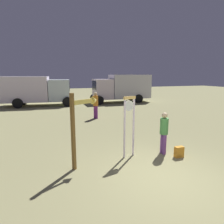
{
  "coord_description": "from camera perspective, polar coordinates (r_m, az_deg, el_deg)",
  "views": [
    {
      "loc": [
        -3.16,
        -4.37,
        2.94
      ],
      "look_at": [
        -0.14,
        4.32,
        1.2
      ],
      "focal_mm": 31.28,
      "sensor_mm": 36.0,
      "label": 1
    }
  ],
  "objects": [
    {
      "name": "person_near_clock",
      "position": [
        7.58,
        14.93,
        -5.38
      ],
      "size": [
        0.3,
        0.3,
        1.59
      ],
      "color": "#71408F",
      "rests_on": "ground_plane"
    },
    {
      "name": "backpack",
      "position": [
        7.63,
        18.96,
        -10.99
      ],
      "size": [
        0.33,
        0.21,
        0.4
      ],
      "color": "orange",
      "rests_on": "ground_plane"
    },
    {
      "name": "person_distant",
      "position": [
        13.37,
        -4.82,
        2.39
      ],
      "size": [
        0.35,
        0.35,
        1.81
      ],
      "color": "#803089",
      "rests_on": "ground_plane"
    },
    {
      "name": "ground_plane",
      "position": [
        6.14,
        15.46,
        -18.32
      ],
      "size": [
        80.0,
        80.0,
        0.0
      ],
      "primitive_type": "plane",
      "color": "#8B8759"
    },
    {
      "name": "box_truck_near",
      "position": [
        21.55,
        3.17,
        7.22
      ],
      "size": [
        6.38,
        2.58,
        2.99
      ],
      "color": "silver",
      "rests_on": "ground_plane"
    },
    {
      "name": "standing_clock",
      "position": [
        6.98,
        5.03,
        -2.47
      ],
      "size": [
        0.49,
        0.19,
        2.22
      ],
      "color": "white",
      "rests_on": "ground_plane"
    },
    {
      "name": "arrow_sign",
      "position": [
        6.24,
        -8.87,
        -1.58
      ],
      "size": [
        1.04,
        0.68,
        2.42
      ],
      "color": "brown",
      "rests_on": "ground_plane"
    },
    {
      "name": "box_truck_far",
      "position": [
        20.29,
        -21.45,
        6.1
      ],
      "size": [
        6.65,
        3.24,
        2.82
      ],
      "color": "white",
      "rests_on": "ground_plane"
    }
  ]
}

